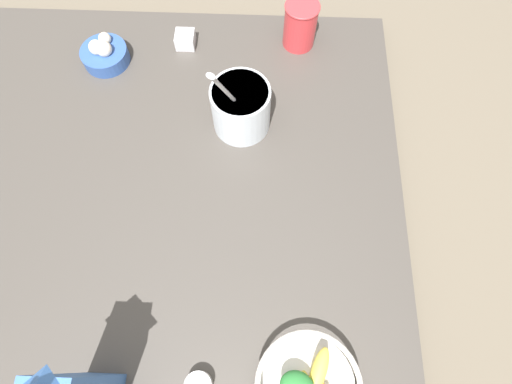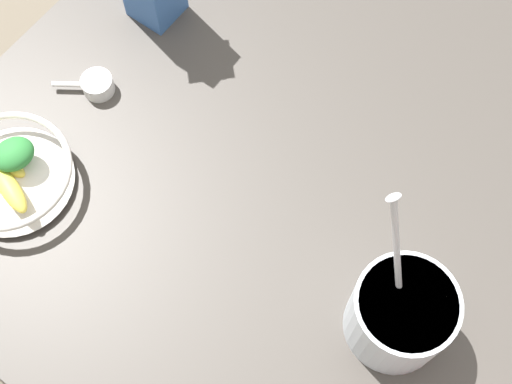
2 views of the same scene
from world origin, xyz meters
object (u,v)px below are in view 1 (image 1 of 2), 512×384
drinking_cup (300,24)px  garlic_bowl (105,54)px  yogurt_tub (241,107)px  spice_jar (185,40)px

drinking_cup → garlic_bowl: 0.49m
yogurt_tub → spice_jar: (0.16, -0.23, -0.05)m
drinking_cup → garlic_bowl: size_ratio=1.01×
yogurt_tub → garlic_bowl: (0.35, -0.17, -0.04)m
yogurt_tub → garlic_bowl: yogurt_tub is taller
yogurt_tub → garlic_bowl: bearing=-26.5°
drinking_cup → garlic_bowl: (0.48, 0.08, -0.04)m
spice_jar → garlic_bowl: (0.19, 0.06, 0.01)m
spice_jar → garlic_bowl: size_ratio=0.42×
yogurt_tub → drinking_cup: size_ratio=2.24×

